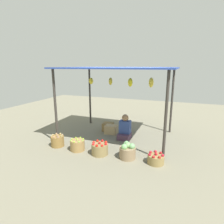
% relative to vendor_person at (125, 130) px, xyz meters
% --- Properties ---
extents(ground_plane, '(14.00, 14.00, 0.00)m').
position_rel_vendor_person_xyz_m(ground_plane, '(-0.25, 0.06, -0.30)').
color(ground_plane, gray).
extents(market_stall_structure, '(3.36, 2.43, 2.19)m').
position_rel_vendor_person_xyz_m(market_stall_structure, '(-0.24, 0.06, 1.74)').
color(market_stall_structure, '#38332D').
rests_on(market_stall_structure, ground).
extents(vendor_person, '(0.36, 0.44, 0.78)m').
position_rel_vendor_person_xyz_m(vendor_person, '(0.00, 0.00, 0.00)').
color(vendor_person, '#473148').
rests_on(vendor_person, ground).
extents(basket_potatoes, '(0.37, 0.37, 0.35)m').
position_rel_vendor_person_xyz_m(basket_potatoes, '(-1.62, -1.22, -0.14)').
color(basket_potatoes, olive).
rests_on(basket_potatoes, ground).
extents(basket_limes, '(0.39, 0.39, 0.33)m').
position_rel_vendor_person_xyz_m(basket_limes, '(-0.95, -1.26, -0.15)').
color(basket_limes, '#9C7A47').
rests_on(basket_limes, ground).
extents(basket_red_tomatoes, '(0.43, 0.43, 0.35)m').
position_rel_vendor_person_xyz_m(basket_red_tomatoes, '(-0.29, -1.27, -0.15)').
color(basket_red_tomatoes, olive).
rests_on(basket_red_tomatoes, ground).
extents(basket_cabbages, '(0.40, 0.40, 0.42)m').
position_rel_vendor_person_xyz_m(basket_cabbages, '(0.44, -1.22, -0.11)').
color(basket_cabbages, '#8E7656').
rests_on(basket_cabbages, ground).
extents(basket_red_apples, '(0.39, 0.39, 0.27)m').
position_rel_vendor_person_xyz_m(basket_red_apples, '(1.14, -1.23, -0.19)').
color(basket_red_apples, olive).
rests_on(basket_red_apples, ground).
extents(wooden_crate_near_vendor, '(0.34, 0.32, 0.29)m').
position_rel_vendor_person_xyz_m(wooden_crate_near_vendor, '(-0.77, 0.50, -0.16)').
color(wooden_crate_near_vendor, olive).
rests_on(wooden_crate_near_vendor, ground).
extents(wooden_crate_stacked_rear, '(0.38, 0.30, 0.29)m').
position_rel_vendor_person_xyz_m(wooden_crate_stacked_rear, '(-0.57, 0.28, -0.16)').
color(wooden_crate_stacked_rear, tan).
rests_on(wooden_crate_stacked_rear, ground).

